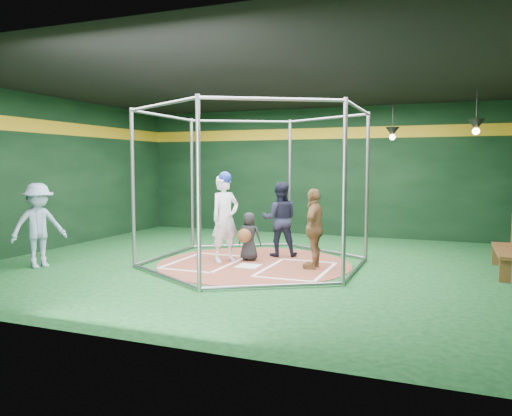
% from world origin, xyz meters
% --- Properties ---
extents(room_shell, '(10.10, 9.10, 3.53)m').
position_xyz_m(room_shell, '(0.00, 0.01, 1.75)').
color(room_shell, '#0D3C17').
rests_on(room_shell, ground).
extents(clay_disc, '(3.80, 3.80, 0.01)m').
position_xyz_m(clay_disc, '(0.00, 0.00, 0.01)').
color(clay_disc, brown).
rests_on(clay_disc, ground).
extents(home_plate, '(0.43, 0.43, 0.01)m').
position_xyz_m(home_plate, '(0.00, -0.30, 0.02)').
color(home_plate, white).
rests_on(home_plate, clay_disc).
extents(batter_box_left, '(1.17, 1.77, 0.01)m').
position_xyz_m(batter_box_left, '(-0.95, -0.25, 0.02)').
color(batter_box_left, white).
rests_on(batter_box_left, clay_disc).
extents(batter_box_right, '(1.17, 1.77, 0.01)m').
position_xyz_m(batter_box_right, '(0.95, -0.25, 0.02)').
color(batter_box_right, white).
rests_on(batter_box_right, clay_disc).
extents(batting_cage, '(4.05, 4.67, 3.00)m').
position_xyz_m(batting_cage, '(-0.00, -0.00, 1.50)').
color(batting_cage, gray).
rests_on(batting_cage, ground).
extents(pendant_lamp_near, '(0.34, 0.34, 0.90)m').
position_xyz_m(pendant_lamp_near, '(2.20, 3.60, 2.74)').
color(pendant_lamp_near, black).
rests_on(pendant_lamp_near, room_shell).
extents(pendant_lamp_far, '(0.34, 0.34, 0.90)m').
position_xyz_m(pendant_lamp_far, '(4.00, 2.00, 2.74)').
color(pendant_lamp_far, black).
rests_on(pendant_lamp_far, room_shell).
extents(batter_figure, '(0.67, 0.76, 1.81)m').
position_xyz_m(batter_figure, '(-0.62, -0.01, 0.91)').
color(batter_figure, silver).
rests_on(batter_figure, clay_disc).
extents(visitor_leopard, '(0.37, 0.88, 1.50)m').
position_xyz_m(visitor_leopard, '(1.20, 0.02, 0.76)').
color(visitor_leopard, '#AD7E4A').
rests_on(visitor_leopard, clay_disc).
extents(catcher_figure, '(0.51, 0.57, 0.98)m').
position_xyz_m(catcher_figure, '(-0.22, 0.24, 0.51)').
color(catcher_figure, black).
rests_on(catcher_figure, clay_disc).
extents(umpire, '(0.92, 0.82, 1.57)m').
position_xyz_m(umpire, '(0.21, 0.96, 0.80)').
color(umpire, black).
rests_on(umpire, clay_disc).
extents(bystander_blue, '(0.98, 1.19, 1.60)m').
position_xyz_m(bystander_blue, '(-3.71, -1.76, 0.80)').
color(bystander_blue, '#8DA2BA').
rests_on(bystander_blue, ground).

